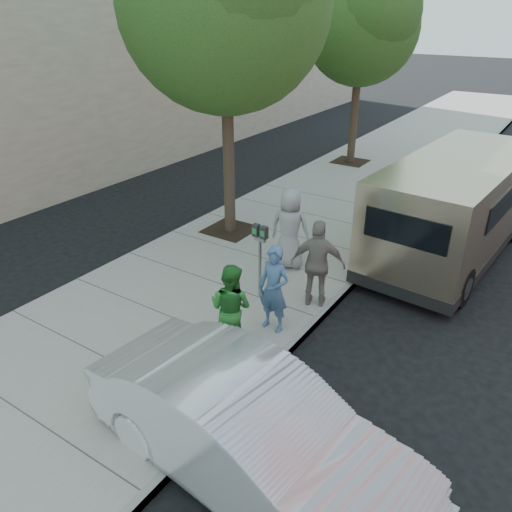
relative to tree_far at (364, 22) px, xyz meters
name	(u,v)px	position (x,y,z in m)	size (l,w,h in m)	color
ground	(253,301)	(2.25, -10.00, -4.88)	(120.00, 120.00, 0.00)	black
sidewalk	(214,285)	(1.25, -10.00, -4.81)	(5.00, 60.00, 0.15)	gray
curb_face	(317,320)	(3.69, -10.00, -4.81)	(0.12, 60.00, 0.16)	gray
tree_far	(364,22)	(0.00, 0.00, 0.00)	(3.92, 3.80, 6.49)	black
parking_meter	(260,246)	(2.41, -9.98, -3.61)	(0.33, 0.13, 1.55)	gray
van	(456,205)	(4.96, -5.64, -3.63)	(2.61, 6.52, 2.37)	#C3AC8C
sedan	(251,433)	(4.56, -13.50, -4.13)	(1.59, 4.55, 1.50)	silver
person_officer	(274,289)	(3.19, -10.74, -3.93)	(0.58, 0.38, 1.60)	#456893
person_green_shirt	(231,308)	(2.90, -11.61, -3.95)	(0.76, 0.59, 1.57)	#287A2A
person_gray_shirt	(290,228)	(2.22, -8.50, -3.83)	(0.88, 0.57, 1.80)	#959698
person_striped_polo	(318,264)	(3.45, -9.60, -3.86)	(1.02, 0.42, 1.74)	gray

